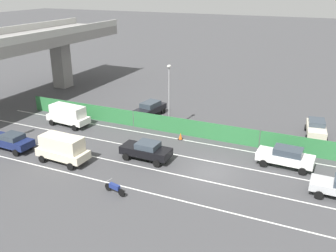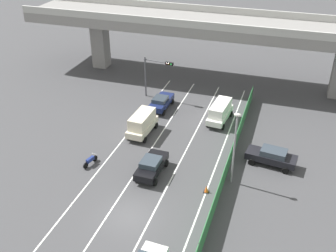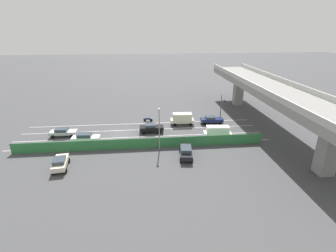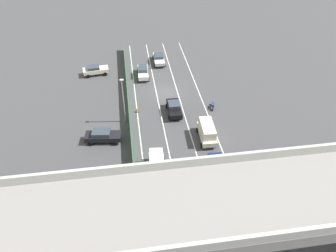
{
  "view_description": "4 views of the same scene",
  "coord_description": "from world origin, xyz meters",
  "px_view_note": "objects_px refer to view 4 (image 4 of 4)",
  "views": [
    {
      "loc": [
        -26.11,
        -7.95,
        14.52
      ],
      "look_at": [
        2.34,
        4.94,
        2.36
      ],
      "focal_mm": 39.82,
      "sensor_mm": 36.0,
      "label": 1
    },
    {
      "loc": [
        10.33,
        -21.73,
        22.21
      ],
      "look_at": [
        -0.31,
        10.8,
        2.25
      ],
      "focal_mm": 43.1,
      "sensor_mm": 36.0,
      "label": 2
    },
    {
      "loc": [
        43.06,
        4.59,
        18.26
      ],
      "look_at": [
        0.44,
        8.87,
        1.4
      ],
      "focal_mm": 26.86,
      "sensor_mm": 36.0,
      "label": 3
    },
    {
      "loc": [
        5.99,
        42.98,
        27.89
      ],
      "look_at": [
        1.46,
        11.54,
        2.29
      ],
      "focal_mm": 34.23,
      "sensor_mm": 36.0,
      "label": 4
    }
  ],
  "objects_px": {
    "traffic_cone": "(137,110)",
    "car_sedan_black": "(174,108)",
    "car_sedan_white": "(143,71)",
    "motorcycle": "(213,105)",
    "parked_sedan_dark": "(103,136)",
    "street_lamp": "(123,97)",
    "car_sedan_silver": "(159,58)",
    "car_van_cream": "(207,131)",
    "car_van_white": "(157,166)",
    "traffic_light": "(242,164)",
    "car_sedan_navy": "(219,167)",
    "parked_sedan_cream": "(95,70)"
  },
  "relations": [
    {
      "from": "traffic_cone",
      "to": "car_sedan_black",
      "type": "bearing_deg",
      "value": 169.43
    },
    {
      "from": "car_sedan_white",
      "to": "motorcycle",
      "type": "xyz_separation_m",
      "value": [
        -9.51,
        10.72,
        -0.5
      ]
    },
    {
      "from": "motorcycle",
      "to": "car_sedan_white",
      "type": "bearing_deg",
      "value": -48.43
    },
    {
      "from": "car_sedan_white",
      "to": "parked_sedan_dark",
      "type": "distance_m",
      "value": 17.29
    },
    {
      "from": "car_sedan_black",
      "to": "car_sedan_white",
      "type": "relative_size",
      "value": 0.94
    },
    {
      "from": "traffic_cone",
      "to": "street_lamp",
      "type": "bearing_deg",
      "value": 49.1
    },
    {
      "from": "car_sedan_silver",
      "to": "car_van_cream",
      "type": "bearing_deg",
      "value": 99.39
    },
    {
      "from": "car_sedan_silver",
      "to": "car_van_cream",
      "type": "distance_m",
      "value": 22.37
    },
    {
      "from": "car_van_white",
      "to": "parked_sedan_dark",
      "type": "xyz_separation_m",
      "value": [
        6.27,
        -6.63,
        -0.32
      ]
    },
    {
      "from": "car_van_white",
      "to": "street_lamp",
      "type": "distance_m",
      "value": 11.29
    },
    {
      "from": "car_van_cream",
      "to": "motorcycle",
      "type": "height_order",
      "value": "car_van_cream"
    },
    {
      "from": "motorcycle",
      "to": "street_lamp",
      "type": "xyz_separation_m",
      "value": [
        13.01,
        1.5,
        3.75
      ]
    },
    {
      "from": "car_sedan_silver",
      "to": "traffic_light",
      "type": "distance_m",
      "value": 31.15
    },
    {
      "from": "motorcycle",
      "to": "parked_sedan_dark",
      "type": "distance_m",
      "value": 16.92
    },
    {
      "from": "car_sedan_navy",
      "to": "car_sedan_black",
      "type": "bearing_deg",
      "value": -74.96
    },
    {
      "from": "car_van_cream",
      "to": "traffic_cone",
      "type": "distance_m",
      "value": 11.37
    },
    {
      "from": "traffic_cone",
      "to": "traffic_light",
      "type": "bearing_deg",
      "value": 122.92
    },
    {
      "from": "car_sedan_white",
      "to": "car_van_cream",
      "type": "height_order",
      "value": "car_van_cream"
    },
    {
      "from": "car_van_white",
      "to": "motorcycle",
      "type": "xyz_separation_m",
      "value": [
        -9.79,
        -11.91,
        -0.8
      ]
    },
    {
      "from": "car_sedan_black",
      "to": "car_sedan_silver",
      "type": "height_order",
      "value": "car_sedan_black"
    },
    {
      "from": "street_lamp",
      "to": "parked_sedan_dark",
      "type": "bearing_deg",
      "value": 51.09
    },
    {
      "from": "car_sedan_white",
      "to": "street_lamp",
      "type": "xyz_separation_m",
      "value": [
        3.51,
        12.22,
        3.25
      ]
    },
    {
      "from": "car_van_white",
      "to": "traffic_cone",
      "type": "distance_m",
      "value": 12.55
    },
    {
      "from": "street_lamp",
      "to": "parked_sedan_cream",
      "type": "bearing_deg",
      "value": -71.98
    },
    {
      "from": "car_sedan_navy",
      "to": "car_sedan_silver",
      "type": "bearing_deg",
      "value": -82.66
    },
    {
      "from": "car_van_cream",
      "to": "parked_sedan_dark",
      "type": "height_order",
      "value": "car_van_cream"
    },
    {
      "from": "car_sedan_black",
      "to": "traffic_cone",
      "type": "relative_size",
      "value": 6.42
    },
    {
      "from": "car_sedan_black",
      "to": "car_van_cream",
      "type": "xyz_separation_m",
      "value": [
        -3.34,
        6.29,
        0.41
      ]
    },
    {
      "from": "motorcycle",
      "to": "parked_sedan_dark",
      "type": "bearing_deg",
      "value": 18.21
    },
    {
      "from": "car_sedan_navy",
      "to": "car_sedan_white",
      "type": "distance_m",
      "value": 24.46
    },
    {
      "from": "car_van_white",
      "to": "car_van_cream",
      "type": "distance_m",
      "value": 8.85
    },
    {
      "from": "car_sedan_white",
      "to": "car_sedan_silver",
      "type": "bearing_deg",
      "value": -125.42
    },
    {
      "from": "car_sedan_silver",
      "to": "street_lamp",
      "type": "height_order",
      "value": "street_lamp"
    },
    {
      "from": "car_sedan_silver",
      "to": "parked_sedan_cream",
      "type": "distance_m",
      "value": 11.67
    },
    {
      "from": "motorcycle",
      "to": "traffic_cone",
      "type": "relative_size",
      "value": 2.8
    },
    {
      "from": "car_sedan_silver",
      "to": "car_sedan_black",
      "type": "bearing_deg",
      "value": 91.14
    },
    {
      "from": "car_sedan_black",
      "to": "parked_sedan_dark",
      "type": "distance_m",
      "value": 11.22
    },
    {
      "from": "car_sedan_white",
      "to": "motorcycle",
      "type": "relative_size",
      "value": 2.43
    },
    {
      "from": "parked_sedan_dark",
      "to": "traffic_cone",
      "type": "relative_size",
      "value": 6.97
    },
    {
      "from": "car_van_white",
      "to": "parked_sedan_dark",
      "type": "distance_m",
      "value": 9.13
    },
    {
      "from": "street_lamp",
      "to": "car_van_white",
      "type": "bearing_deg",
      "value": 107.2
    },
    {
      "from": "car_sedan_black",
      "to": "traffic_light",
      "type": "xyz_separation_m",
      "value": [
        -4.89,
        14.8,
        2.78
      ]
    },
    {
      "from": "car_sedan_silver",
      "to": "parked_sedan_dark",
      "type": "bearing_deg",
      "value": 64.5
    },
    {
      "from": "car_sedan_navy",
      "to": "traffic_light",
      "type": "xyz_separation_m",
      "value": [
        -1.59,
        2.52,
        2.81
      ]
    },
    {
      "from": "parked_sedan_dark",
      "to": "street_lamp",
      "type": "bearing_deg",
      "value": -128.91
    },
    {
      "from": "traffic_light",
      "to": "street_lamp",
      "type": "distance_m",
      "value": 18.26
    },
    {
      "from": "car_sedan_navy",
      "to": "car_van_cream",
      "type": "height_order",
      "value": "car_van_cream"
    },
    {
      "from": "car_sedan_silver",
      "to": "motorcycle",
      "type": "xyz_separation_m",
      "value": [
        -6.25,
        15.3,
        -0.4
      ]
    },
    {
      "from": "parked_sedan_dark",
      "to": "car_sedan_white",
      "type": "bearing_deg",
      "value": -112.29
    },
    {
      "from": "traffic_light",
      "to": "car_van_cream",
      "type": "bearing_deg",
      "value": -79.65
    }
  ]
}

